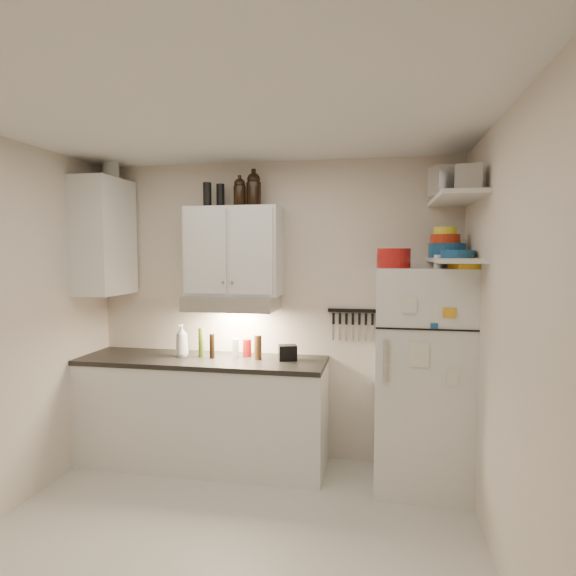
# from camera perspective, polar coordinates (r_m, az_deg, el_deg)

# --- Properties ---
(floor) EXTENTS (3.20, 3.00, 0.02)m
(floor) POSITION_cam_1_polar(r_m,az_deg,el_deg) (3.32, -8.17, -29.12)
(floor) COLOR beige
(floor) RESTS_ON ground
(ceiling) EXTENTS (3.20, 3.00, 0.02)m
(ceiling) POSITION_cam_1_polar(r_m,az_deg,el_deg) (2.89, -8.75, 20.15)
(ceiling) COLOR silver
(ceiling) RESTS_ON ground
(back_wall) EXTENTS (3.20, 0.02, 2.60)m
(back_wall) POSITION_cam_1_polar(r_m,az_deg,el_deg) (4.26, -1.79, -2.71)
(back_wall) COLOR beige
(back_wall) RESTS_ON ground
(right_wall) EXTENTS (0.02, 3.00, 2.60)m
(right_wall) POSITION_cam_1_polar(r_m,az_deg,el_deg) (2.76, 25.25, -6.93)
(right_wall) COLOR beige
(right_wall) RESTS_ON ground
(base_cabinet) EXTENTS (2.10, 0.60, 0.88)m
(base_cabinet) POSITION_cam_1_polar(r_m,az_deg,el_deg) (4.32, -10.06, -14.40)
(base_cabinet) COLOR silver
(base_cabinet) RESTS_ON floor
(countertop) EXTENTS (2.10, 0.62, 0.04)m
(countertop) POSITION_cam_1_polar(r_m,az_deg,el_deg) (4.19, -10.14, -8.44)
(countertop) COLOR black
(countertop) RESTS_ON base_cabinet
(upper_cabinet) EXTENTS (0.80, 0.33, 0.75)m
(upper_cabinet) POSITION_cam_1_polar(r_m,az_deg,el_deg) (4.14, -6.40, 4.34)
(upper_cabinet) COLOR silver
(upper_cabinet) RESTS_ON back_wall
(side_cabinet) EXTENTS (0.33, 0.55, 1.00)m
(side_cabinet) POSITION_cam_1_polar(r_m,az_deg,el_deg) (4.49, -20.99, 5.67)
(side_cabinet) COLOR silver
(side_cabinet) RESTS_ON left_wall
(range_hood) EXTENTS (0.76, 0.46, 0.12)m
(range_hood) POSITION_cam_1_polar(r_m,az_deg,el_deg) (4.10, -6.61, -1.75)
(range_hood) COLOR silver
(range_hood) RESTS_ON back_wall
(fridge) EXTENTS (0.70, 0.68, 1.70)m
(fridge) POSITION_cam_1_polar(r_m,az_deg,el_deg) (3.92, 15.50, -10.19)
(fridge) COLOR white
(fridge) RESTS_ON floor
(shelf_hi) EXTENTS (0.30, 0.95, 0.03)m
(shelf_hi) POSITION_cam_1_polar(r_m,az_deg,el_deg) (3.71, 19.23, 9.96)
(shelf_hi) COLOR silver
(shelf_hi) RESTS_ON right_wall
(shelf_lo) EXTENTS (0.30, 0.95, 0.03)m
(shelf_lo) POSITION_cam_1_polar(r_m,az_deg,el_deg) (3.69, 19.06, 3.14)
(shelf_lo) COLOR silver
(shelf_lo) RESTS_ON right_wall
(knife_strip) EXTENTS (0.42, 0.02, 0.03)m
(knife_strip) POSITION_cam_1_polar(r_m,az_deg,el_deg) (4.14, 7.64, -2.67)
(knife_strip) COLOR black
(knife_strip) RESTS_ON back_wall
(dutch_oven) EXTENTS (0.32, 0.32, 0.15)m
(dutch_oven) POSITION_cam_1_polar(r_m,az_deg,el_deg) (3.72, 12.41, 3.48)
(dutch_oven) COLOR #A21513
(dutch_oven) RESTS_ON fridge
(book_stack) EXTENTS (0.22, 0.26, 0.08)m
(book_stack) POSITION_cam_1_polar(r_m,az_deg,el_deg) (3.61, 20.35, 2.74)
(book_stack) COLOR gold
(book_stack) RESTS_ON fridge
(spice_jar) EXTENTS (0.06, 0.06, 0.10)m
(spice_jar) POSITION_cam_1_polar(r_m,az_deg,el_deg) (3.70, 17.36, 3.02)
(spice_jar) COLOR silver
(spice_jar) RESTS_ON fridge
(stock_pot) EXTENTS (0.35, 0.35, 0.22)m
(stock_pot) POSITION_cam_1_polar(r_m,az_deg,el_deg) (3.98, 18.58, 11.36)
(stock_pot) COLOR silver
(stock_pot) RESTS_ON shelf_hi
(tin_a) EXTENTS (0.25, 0.24, 0.20)m
(tin_a) POSITION_cam_1_polar(r_m,az_deg,el_deg) (3.64, 18.32, 11.93)
(tin_a) COLOR #AAAAAD
(tin_a) RESTS_ON shelf_hi
(tin_b) EXTENTS (0.18, 0.18, 0.16)m
(tin_b) POSITION_cam_1_polar(r_m,az_deg,el_deg) (3.41, 20.56, 12.10)
(tin_b) COLOR #AAAAAD
(tin_b) RESTS_ON shelf_hi
(bowl_teal) EXTENTS (0.28, 0.28, 0.11)m
(bowl_teal) POSITION_cam_1_polar(r_m,az_deg,el_deg) (3.92, 18.30, 4.24)
(bowl_teal) COLOR navy
(bowl_teal) RESTS_ON shelf_lo
(bowl_orange) EXTENTS (0.22, 0.22, 0.07)m
(bowl_orange) POSITION_cam_1_polar(r_m,az_deg,el_deg) (3.89, 18.13, 5.56)
(bowl_orange) COLOR #B92B11
(bowl_orange) RESTS_ON bowl_teal
(bowl_yellow) EXTENTS (0.17, 0.17, 0.06)m
(bowl_yellow) POSITION_cam_1_polar(r_m,az_deg,el_deg) (3.89, 18.15, 6.46)
(bowl_yellow) COLOR yellow
(bowl_yellow) RESTS_ON bowl_orange
(plates) EXTENTS (0.31, 0.31, 0.06)m
(plates) POSITION_cam_1_polar(r_m,az_deg,el_deg) (3.65, 19.48, 3.82)
(plates) COLOR navy
(plates) RESTS_ON shelf_lo
(growler_a) EXTENTS (0.14, 0.14, 0.25)m
(growler_a) POSITION_cam_1_polar(r_m,az_deg,el_deg) (4.15, -5.75, 11.23)
(growler_a) COLOR black
(growler_a) RESTS_ON upper_cabinet
(growler_b) EXTENTS (0.13, 0.13, 0.29)m
(growler_b) POSITION_cam_1_polar(r_m,az_deg,el_deg) (4.16, -4.09, 11.57)
(growler_b) COLOR black
(growler_b) RESTS_ON upper_cabinet
(thermos_a) EXTENTS (0.09, 0.09, 0.20)m
(thermos_a) POSITION_cam_1_polar(r_m,az_deg,el_deg) (4.24, -8.01, 10.77)
(thermos_a) COLOR black
(thermos_a) RESTS_ON upper_cabinet
(thermos_b) EXTENTS (0.09, 0.09, 0.20)m
(thermos_b) POSITION_cam_1_polar(r_m,az_deg,el_deg) (4.19, -9.54, 10.84)
(thermos_b) COLOR black
(thermos_b) RESTS_ON upper_cabinet
(side_jar) EXTENTS (0.17, 0.17, 0.18)m
(side_jar) POSITION_cam_1_polar(r_m,az_deg,el_deg) (4.61, -20.24, 13.04)
(side_jar) COLOR silver
(side_jar) RESTS_ON side_cabinet
(soap_bottle) EXTENTS (0.14, 0.14, 0.31)m
(soap_bottle) POSITION_cam_1_polar(r_m,az_deg,el_deg) (4.26, -12.47, -5.86)
(soap_bottle) COLOR silver
(soap_bottle) RESTS_ON countertop
(pepper_mill) EXTENTS (0.08, 0.08, 0.21)m
(pepper_mill) POSITION_cam_1_polar(r_m,az_deg,el_deg) (4.06, -3.60, -7.03)
(pepper_mill) COLOR brown
(pepper_mill) RESTS_ON countertop
(oil_bottle) EXTENTS (0.06, 0.06, 0.25)m
(oil_bottle) POSITION_cam_1_polar(r_m,az_deg,el_deg) (4.21, -10.25, -6.38)
(oil_bottle) COLOR #436118
(oil_bottle) RESTS_ON countertop
(vinegar_bottle) EXTENTS (0.05, 0.05, 0.21)m
(vinegar_bottle) POSITION_cam_1_polar(r_m,az_deg,el_deg) (4.14, -8.99, -6.82)
(vinegar_bottle) COLOR black
(vinegar_bottle) RESTS_ON countertop
(clear_bottle) EXTENTS (0.07, 0.07, 0.16)m
(clear_bottle) POSITION_cam_1_polar(r_m,az_deg,el_deg) (4.16, -6.23, -7.09)
(clear_bottle) COLOR silver
(clear_bottle) RESTS_ON countertop
(red_jar) EXTENTS (0.10, 0.10, 0.15)m
(red_jar) POSITION_cam_1_polar(r_m,az_deg,el_deg) (4.19, -4.87, -7.08)
(red_jar) COLOR #A21513
(red_jar) RESTS_ON countertop
(caddy) EXTENTS (0.17, 0.15, 0.13)m
(caddy) POSITION_cam_1_polar(r_m,az_deg,el_deg) (4.03, -0.04, -7.67)
(caddy) COLOR black
(caddy) RESTS_ON countertop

